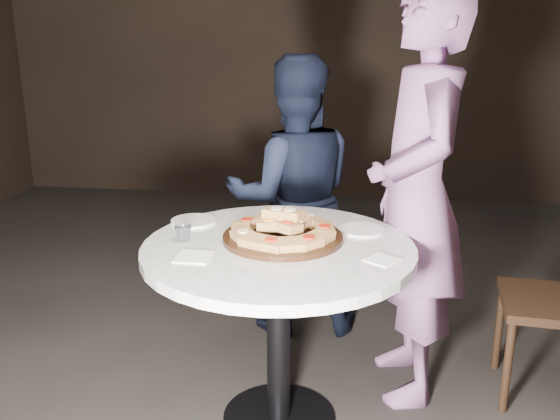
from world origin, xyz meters
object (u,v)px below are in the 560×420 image
(focaccia_pile, at_px, (283,227))
(water_glass, at_px, (183,233))
(diner_navy, at_px, (293,197))
(chair_far, at_px, (301,226))
(serving_board, at_px, (283,237))
(table, at_px, (278,280))
(diner_teal, at_px, (417,197))

(focaccia_pile, distance_m, water_glass, 0.40)
(diner_navy, bearing_deg, chair_far, -102.42)
(serving_board, bearing_deg, focaccia_pile, 40.59)
(serving_board, distance_m, focaccia_pile, 0.04)
(table, distance_m, water_glass, 0.43)
(focaccia_pile, distance_m, chair_far, 1.33)
(serving_board, distance_m, water_glass, 0.40)
(table, xyz_separation_m, serving_board, (0.01, 0.06, 0.16))
(water_glass, relative_size, chair_far, 0.09)
(serving_board, relative_size, diner_navy, 0.32)
(focaccia_pile, bearing_deg, diner_teal, 28.50)
(focaccia_pile, relative_size, water_glass, 6.42)
(focaccia_pile, bearing_deg, water_glass, -171.24)
(table, distance_m, diner_teal, 0.72)
(serving_board, relative_size, chair_far, 0.62)
(focaccia_pile, relative_size, chair_far, 0.56)
(table, relative_size, diner_navy, 0.95)
(water_glass, distance_m, chair_far, 1.43)
(focaccia_pile, bearing_deg, serving_board, -139.41)
(water_glass, bearing_deg, diner_navy, 68.68)
(serving_board, bearing_deg, diner_teal, 28.57)
(diner_teal, bearing_deg, serving_board, -70.39)
(chair_far, relative_size, diner_teal, 0.42)
(water_glass, xyz_separation_m, diner_navy, (0.35, 0.90, -0.09))
(serving_board, relative_size, diner_teal, 0.26)
(serving_board, bearing_deg, water_glass, -171.48)
(focaccia_pile, relative_size, diner_navy, 0.29)
(focaccia_pile, bearing_deg, table, -101.02)
(chair_far, bearing_deg, serving_board, 85.45)
(diner_navy, bearing_deg, water_glass, 57.46)
(focaccia_pile, xyz_separation_m, water_glass, (-0.40, -0.06, -0.02))
(table, height_order, diner_navy, diner_navy)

